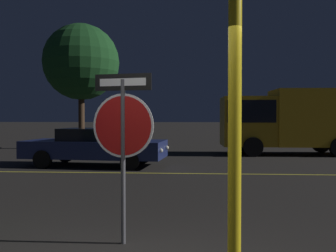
{
  "coord_description": "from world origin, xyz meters",
  "views": [
    {
      "loc": [
        0.69,
        -3.46,
        1.68
      ],
      "look_at": [
        0.1,
        5.49,
        1.47
      ],
      "focal_mm": 40.0,
      "sensor_mm": 36.0,
      "label": 1
    }
  ],
  "objects_px": {
    "passing_car_2": "(94,146)",
    "yellow_pole_right": "(235,151)",
    "delivery_truck": "(287,119)",
    "tree_0": "(81,62)",
    "stop_sign": "(123,126)"
  },
  "relations": [
    {
      "from": "stop_sign",
      "to": "passing_car_2",
      "type": "height_order",
      "value": "stop_sign"
    },
    {
      "from": "stop_sign",
      "to": "delivery_truck",
      "type": "height_order",
      "value": "delivery_truck"
    },
    {
      "from": "delivery_truck",
      "to": "tree_0",
      "type": "bearing_deg",
      "value": 76.09
    },
    {
      "from": "yellow_pole_right",
      "to": "passing_car_2",
      "type": "xyz_separation_m",
      "value": [
        -3.78,
        9.29,
        -0.7
      ]
    },
    {
      "from": "passing_car_2",
      "to": "yellow_pole_right",
      "type": "bearing_deg",
      "value": 27.73
    },
    {
      "from": "passing_car_2",
      "to": "tree_0",
      "type": "height_order",
      "value": "tree_0"
    },
    {
      "from": "passing_car_2",
      "to": "delivery_truck",
      "type": "relative_size",
      "value": 0.82
    },
    {
      "from": "yellow_pole_right",
      "to": "tree_0",
      "type": "xyz_separation_m",
      "value": [
        -6.29,
        16.12,
        3.23
      ]
    },
    {
      "from": "stop_sign",
      "to": "tree_0",
      "type": "bearing_deg",
      "value": 119.45
    },
    {
      "from": "stop_sign",
      "to": "delivery_truck",
      "type": "xyz_separation_m",
      "value": [
        5.19,
        12.37,
        0.06
      ]
    },
    {
      "from": "tree_0",
      "to": "passing_car_2",
      "type": "bearing_deg",
      "value": -69.8
    },
    {
      "from": "delivery_truck",
      "to": "tree_0",
      "type": "height_order",
      "value": "tree_0"
    },
    {
      "from": "delivery_truck",
      "to": "passing_car_2",
      "type": "bearing_deg",
      "value": 119.44
    },
    {
      "from": "stop_sign",
      "to": "passing_car_2",
      "type": "xyz_separation_m",
      "value": [
        -2.48,
        7.83,
        -0.89
      ]
    },
    {
      "from": "yellow_pole_right",
      "to": "delivery_truck",
      "type": "relative_size",
      "value": 0.45
    }
  ]
}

